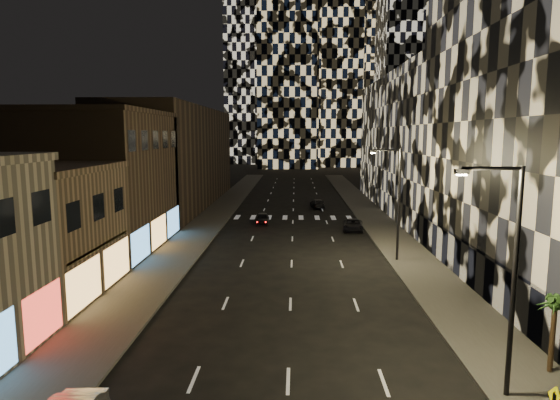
# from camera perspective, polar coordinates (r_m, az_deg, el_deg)

# --- Properties ---
(sidewalk_left) EXTENTS (4.00, 120.00, 0.15)m
(sidewalk_left) POSITION_cam_1_polar(r_m,az_deg,el_deg) (59.22, -8.13, -2.00)
(sidewalk_left) COLOR #47443F
(sidewalk_left) RESTS_ON ground
(sidewalk_right) EXTENTS (4.00, 120.00, 0.15)m
(sidewalk_right) POSITION_cam_1_polar(r_m,az_deg,el_deg) (59.13, 11.34, -2.09)
(sidewalk_right) COLOR #47443F
(sidewalk_right) RESTS_ON ground
(curb_left) EXTENTS (0.20, 120.00, 0.15)m
(curb_left) POSITION_cam_1_polar(r_m,az_deg,el_deg) (58.89, -6.12, -2.02)
(curb_left) COLOR #4C4C47
(curb_left) RESTS_ON ground
(curb_right) EXTENTS (0.20, 120.00, 0.15)m
(curb_right) POSITION_cam_1_polar(r_m,az_deg,el_deg) (58.82, 9.32, -2.09)
(curb_right) COLOR #4C4C47
(curb_right) RESTS_ON ground
(retail_tan) EXTENTS (10.00, 10.00, 8.00)m
(retail_tan) POSITION_cam_1_polar(r_m,az_deg,el_deg) (33.84, -28.90, -3.71)
(retail_tan) COLOR #796148
(retail_tan) RESTS_ON ground
(retail_brown) EXTENTS (10.00, 15.00, 12.00)m
(retail_brown) POSITION_cam_1_polar(r_m,az_deg,el_deg) (44.62, -20.90, 1.97)
(retail_brown) COLOR #493929
(retail_brown) RESTS_ON ground
(retail_filler_left) EXTENTS (10.00, 40.00, 14.00)m
(retail_filler_left) POSITION_cam_1_polar(r_m,az_deg,el_deg) (69.67, -12.52, 5.12)
(retail_filler_left) COLOR #493929
(retail_filler_left) RESTS_ON ground
(midrise_base) EXTENTS (0.60, 25.00, 3.00)m
(midrise_base) POSITION_cam_1_polar(r_m,az_deg,el_deg) (35.23, 21.97, -7.03)
(midrise_base) COLOR #383838
(midrise_base) RESTS_ON ground
(midrise_filler_right) EXTENTS (16.00, 40.00, 18.00)m
(midrise_filler_right) POSITION_cam_1_polar(r_m,az_deg,el_deg) (67.39, 19.04, 6.49)
(midrise_filler_right) COLOR #232326
(midrise_filler_right) RESTS_ON ground
(tower_center_low) EXTENTS (18.00, 18.00, 95.00)m
(tower_center_low) POSITION_cam_1_polar(r_m,az_deg,el_deg) (152.06, 1.05, 22.18)
(tower_center_low) COLOR black
(tower_center_low) RESTS_ON ground
(streetlight_near) EXTENTS (2.55, 0.25, 9.00)m
(streetlight_near) POSITION_cam_1_polar(r_m,az_deg,el_deg) (19.83, 26.12, -7.24)
(streetlight_near) COLOR black
(streetlight_near) RESTS_ON sidewalk_right
(streetlight_far) EXTENTS (2.55, 0.25, 9.00)m
(streetlight_far) POSITION_cam_1_polar(r_m,az_deg,el_deg) (38.60, 13.97, 0.43)
(streetlight_far) COLOR black
(streetlight_far) RESTS_ON sidewalk_right
(car_dark_midlane) EXTENTS (1.72, 3.82, 1.28)m
(car_dark_midlane) POSITION_cam_1_polar(r_m,az_deg,el_deg) (54.10, -2.14, -2.27)
(car_dark_midlane) COLOR black
(car_dark_midlane) RESTS_ON ground
(car_dark_oncoming) EXTENTS (2.10, 4.35, 1.22)m
(car_dark_oncoming) POSITION_cam_1_polar(r_m,az_deg,el_deg) (66.04, 4.61, -0.44)
(car_dark_oncoming) COLOR black
(car_dark_oncoming) RESTS_ON ground
(car_dark_rightlane) EXTENTS (2.48, 4.59, 1.22)m
(car_dark_rightlane) POSITION_cam_1_polar(r_m,az_deg,el_deg) (50.88, 8.90, -3.05)
(car_dark_rightlane) COLOR black
(car_dark_rightlane) RESTS_ON ground
(palm_tree) EXTENTS (1.72, 1.73, 3.40)m
(palm_tree) POSITION_cam_1_polar(r_m,az_deg,el_deg) (23.46, 30.50, -11.35)
(palm_tree) COLOR #47331E
(palm_tree) RESTS_ON sidewalk_right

